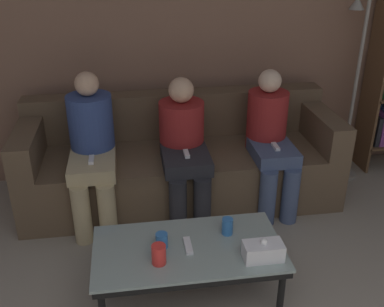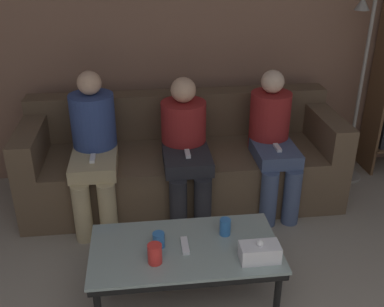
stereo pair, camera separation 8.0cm
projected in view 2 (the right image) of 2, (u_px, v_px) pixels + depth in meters
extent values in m
cube|color=#8C6651|center=(176.00, 30.00, 3.78)|extent=(12.00, 0.06, 2.60)
cube|color=brown|center=(183.00, 174.00, 3.75)|extent=(2.53, 0.85, 0.45)
cube|color=brown|center=(179.00, 113.00, 3.86)|extent=(2.53, 0.20, 0.38)
cube|color=brown|center=(32.00, 142.00, 3.46)|extent=(0.18, 0.85, 0.27)
cube|color=brown|center=(324.00, 127.00, 3.72)|extent=(0.18, 0.85, 0.27)
cube|color=#8C9E99|center=(185.00, 248.00, 2.60)|extent=(1.09, 0.58, 0.02)
cube|color=black|center=(185.00, 252.00, 2.61)|extent=(1.07, 0.56, 0.04)
cylinder|color=black|center=(277.00, 299.00, 2.53)|extent=(0.04, 0.04, 0.34)
cylinder|color=black|center=(104.00, 258.00, 2.85)|extent=(0.04, 0.04, 0.34)
cylinder|color=black|center=(256.00, 247.00, 2.96)|extent=(0.04, 0.04, 0.34)
cylinder|color=red|center=(155.00, 254.00, 2.45)|extent=(0.08, 0.08, 0.12)
cylinder|color=#3372BF|center=(159.00, 240.00, 2.58)|extent=(0.07, 0.07, 0.09)
cylinder|color=#3372BF|center=(225.00, 227.00, 2.68)|extent=(0.07, 0.07, 0.10)
cube|color=white|center=(260.00, 252.00, 2.47)|extent=(0.22, 0.12, 0.10)
sphere|color=white|center=(260.00, 243.00, 2.44)|extent=(0.04, 0.04, 0.04)
cube|color=white|center=(185.00, 246.00, 2.59)|extent=(0.04, 0.15, 0.02)
cube|color=brown|center=(381.00, 73.00, 3.92)|extent=(0.02, 0.32, 1.87)
cube|color=#232328|center=(378.00, 131.00, 4.17)|extent=(0.04, 0.24, 0.28)
cube|color=#8E4293|center=(384.00, 129.00, 4.17)|extent=(0.06, 0.24, 0.30)
cylinder|color=gray|center=(346.00, 175.00, 4.16)|extent=(0.26, 0.26, 0.02)
cylinder|color=gray|center=(361.00, 84.00, 3.78)|extent=(0.03, 0.03, 1.79)
cone|color=gray|center=(363.00, 4.00, 3.53)|extent=(0.12, 0.12, 0.10)
cylinder|color=tan|center=(83.00, 213.00, 3.22)|extent=(0.13, 0.13, 0.45)
cylinder|color=tan|center=(108.00, 211.00, 3.24)|extent=(0.13, 0.13, 0.45)
cube|color=tan|center=(94.00, 164.00, 3.31)|extent=(0.34, 0.45, 0.10)
cylinder|color=#334784|center=(94.00, 127.00, 3.42)|extent=(0.34, 0.34, 0.51)
sphere|color=#DBAD89|center=(89.00, 83.00, 3.27)|extent=(0.18, 0.18, 0.18)
cube|color=white|center=(93.00, 158.00, 3.24)|extent=(0.04, 0.12, 0.02)
cylinder|color=#28282D|center=(178.00, 207.00, 3.28)|extent=(0.13, 0.13, 0.45)
cylinder|color=#28282D|center=(203.00, 206.00, 3.30)|extent=(0.13, 0.13, 0.45)
cube|color=#28282D|center=(187.00, 159.00, 3.38)|extent=(0.35, 0.46, 0.10)
cylinder|color=maroon|center=(184.00, 128.00, 3.51)|extent=(0.35, 0.35, 0.42)
sphere|color=#DBAD89|center=(183.00, 90.00, 3.38)|extent=(0.19, 0.19, 0.19)
cube|color=white|center=(188.00, 154.00, 3.31)|extent=(0.04, 0.12, 0.02)
cylinder|color=#47567A|center=(269.00, 199.00, 3.39)|extent=(0.13, 0.13, 0.45)
cylinder|color=#47567A|center=(292.00, 197.00, 3.41)|extent=(0.13, 0.13, 0.45)
cube|color=#47567A|center=(275.00, 153.00, 3.47)|extent=(0.32, 0.42, 0.10)
cylinder|color=maroon|center=(269.00, 121.00, 3.58)|extent=(0.32, 0.32, 0.47)
sphere|color=beige|center=(273.00, 82.00, 3.43)|extent=(0.18, 0.18, 0.18)
cube|color=white|center=(277.00, 148.00, 3.40)|extent=(0.04, 0.12, 0.02)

